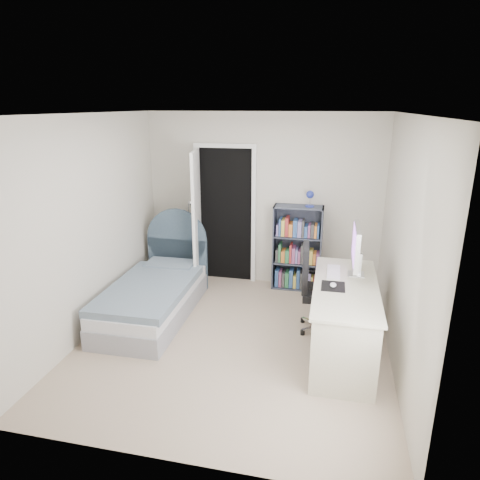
% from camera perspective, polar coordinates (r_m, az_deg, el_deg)
% --- Properties ---
extents(room_shell, '(3.50, 3.70, 2.60)m').
position_cam_1_polar(room_shell, '(4.53, -0.78, 0.47)').
color(room_shell, gray).
rests_on(room_shell, ground).
extents(door, '(0.92, 0.82, 2.06)m').
position_cam_1_polar(door, '(6.19, -4.42, 3.05)').
color(door, black).
rests_on(door, ground).
extents(bed, '(0.94, 1.94, 1.19)m').
position_cam_1_polar(bed, '(5.62, -11.24, -7.07)').
color(bed, gray).
rests_on(bed, ground).
extents(nightstand, '(0.41, 0.41, 0.60)m').
position_cam_1_polar(nightstand, '(6.58, -7.71, -1.98)').
color(nightstand, tan).
rests_on(nightstand, ground).
extents(floor_lamp, '(0.18, 0.18, 1.28)m').
position_cam_1_polar(floor_lamp, '(6.38, -6.54, -1.35)').
color(floor_lamp, silver).
rests_on(floor_lamp, ground).
extents(bookcase, '(0.69, 0.30, 1.46)m').
position_cam_1_polar(bookcase, '(6.22, 7.62, -1.56)').
color(bookcase, '#3C4252').
rests_on(bookcase, ground).
extents(desk, '(0.66, 1.64, 1.35)m').
position_cam_1_polar(desk, '(4.74, 13.67, -9.87)').
color(desk, beige).
rests_on(desk, ground).
extents(office_chair, '(0.55, 0.56, 1.05)m').
position_cam_1_polar(office_chair, '(5.08, 10.02, -5.92)').
color(office_chair, silver).
rests_on(office_chair, ground).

